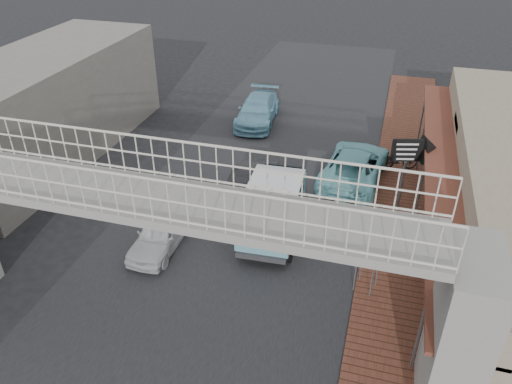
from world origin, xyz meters
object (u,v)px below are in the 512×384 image
Objects in this scene: dark_sedan at (249,190)px; motorcycle_far at (399,159)px; white_hatchback at (161,233)px; angkot_far at (258,110)px; angkot_van at (273,205)px; street_clock at (374,224)px; arrow_sign at (428,151)px; angkot_curb at (355,165)px; motorcycle_near at (387,232)px.

dark_sedan is 2.46× the size of motorcycle_far.
angkot_far is (0.28, 12.28, 0.10)m from white_hatchback.
angkot_van is 2.45× the size of motorcycle_far.
street_clock is 0.96× the size of arrow_sign.
angkot_curb is 4.96m from motorcycle_near.
street_clock is (-0.52, -2.77, 2.18)m from motorcycle_near.
white_hatchback is 0.80× the size of dark_sedan.
arrow_sign reaches higher than dark_sedan.
angkot_van is 6.57m from arrow_sign.
white_hatchback is 11.91m from motorcycle_far.
arrow_sign is at bearing 87.63° from street_clock.
white_hatchback is at bearing -123.50° from dark_sedan.
angkot_van reaches higher than angkot_far.
dark_sedan is 6.93m from street_clock.
angkot_curb is 1.71× the size of street_clock.
white_hatchback is 7.94m from street_clock.
motorcycle_near is 0.94× the size of motorcycle_far.
street_clock is 5.84m from arrow_sign.
white_hatchback is 0.74× the size of angkot_far.
street_clock is at bearing -38.00° from dark_sedan.
arrow_sign is at bearing 178.83° from motorcycle_far.
white_hatchback reaches higher than motorcycle_far.
angkot_far is at bearing 47.22° from motorcycle_far.
angkot_curb is 1.09× the size of angkot_far.
street_clock is at bearing -121.73° from arrow_sign.
street_clock reaches higher than white_hatchback.
motorcycle_near is 0.53× the size of arrow_sign.
dark_sedan is 2.62× the size of motorcycle_near.
motorcycle_far is 9.08m from street_clock.
angkot_curb reaches higher than motorcycle_near.
dark_sedan is 0.84× the size of angkot_curb.
white_hatchback is 4.36m from angkot_van.
arrow_sign reaches higher than angkot_van.
street_clock is at bearing 105.61° from angkot_curb.
motorcycle_near is at bearing 4.45° from angkot_van.
angkot_van is at bearing 163.86° from street_clock.
street_clock is at bearing -2.27° from white_hatchback.
motorcycle_near is (1.74, -4.64, -0.20)m from angkot_curb.
street_clock reaches higher than motorcycle_near.
street_clock is (1.23, -7.41, 1.98)m from angkot_curb.
arrow_sign reaches higher than street_clock.
arrow_sign is at bearing -10.76° from motorcycle_near.
angkot_far is at bearing 102.55° from dark_sedan.
motorcycle_near is 3.56m from street_clock.
motorcycle_far is (0.19, 6.04, 0.10)m from motorcycle_near.
angkot_curb is 2.93× the size of motorcycle_far.
arrow_sign reaches higher than angkot_far.
motorcycle_near is (4.31, 0.56, -0.83)m from angkot_van.
arrow_sign is (1.66, 5.60, 0.04)m from street_clock.
angkot_van is (-2.57, -5.20, 0.63)m from angkot_curb.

